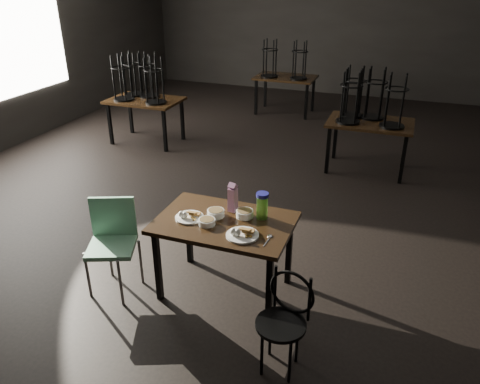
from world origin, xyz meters
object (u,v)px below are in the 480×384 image
at_px(water_bottle, 262,205).
at_px(main_table, 225,229).
at_px(juice_carton, 233,198).
at_px(school_chair, 113,237).
at_px(bentwood_chair, 285,315).

bearing_deg(water_bottle, main_table, -150.46).
xyz_separation_m(juice_carton, school_chair, (-1.00, -0.48, -0.35)).
bearing_deg(bentwood_chair, juice_carton, 142.59).
relative_size(juice_carton, water_bottle, 1.16).
bearing_deg(main_table, school_chair, -164.33).
bearing_deg(bentwood_chair, main_table, 150.04).
relative_size(main_table, school_chair, 1.35).
relative_size(main_table, water_bottle, 4.92).
distance_m(main_table, juice_carton, 0.29).
bearing_deg(juice_carton, bentwood_chair, -49.93).
distance_m(water_bottle, bentwood_chair, 1.05).
height_order(main_table, school_chair, school_chair).
bearing_deg(main_table, juice_carton, 89.01).
bearing_deg(juice_carton, school_chair, -154.37).
distance_m(main_table, water_bottle, 0.39).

